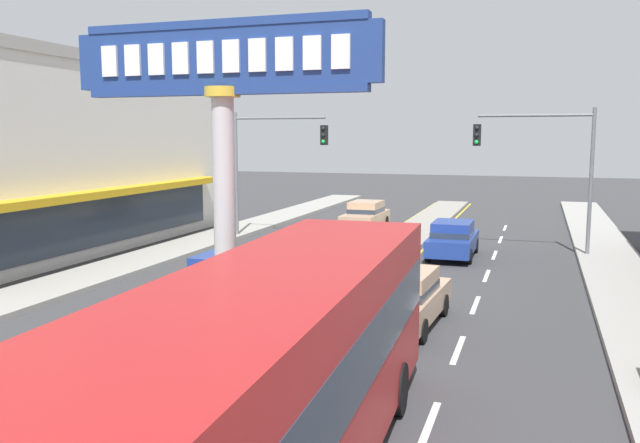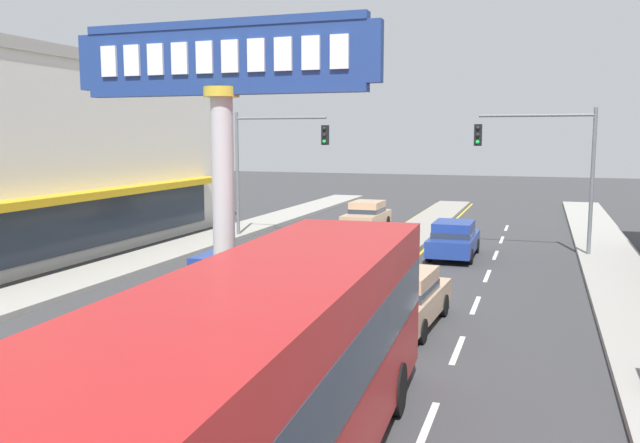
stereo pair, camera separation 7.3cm
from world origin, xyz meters
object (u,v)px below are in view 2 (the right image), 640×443
(traffic_light_right_side, at_px, (548,155))
(sedan_near_right_lane, at_px, (454,239))
(sedan_far_left_oncoming, at_px, (403,297))
(storefront_left, at_px, (17,155))
(sedan_far_right_lane, at_px, (367,215))
(district_sign, at_px, (223,191))
(bus_mid_left_lane, at_px, (268,375))
(traffic_light_left_side, at_px, (270,153))
(sedan_kerb_right, at_px, (226,278))

(traffic_light_right_side, relative_size, sedan_near_right_lane, 1.44)
(traffic_light_right_side, xyz_separation_m, sedan_far_left_oncoming, (-3.59, -12.14, -3.46))
(storefront_left, distance_m, sedan_far_right_lane, 17.44)
(traffic_light_right_side, bearing_deg, sedan_near_right_lane, -156.32)
(district_sign, relative_size, traffic_light_right_side, 1.16)
(sedan_near_right_lane, xyz_separation_m, bus_mid_left_lane, (-0.00, -19.64, 1.08))
(sedan_near_right_lane, height_order, sedan_far_left_oncoming, same)
(traffic_light_left_side, distance_m, traffic_light_right_side, 12.71)
(storefront_left, xyz_separation_m, sedan_far_left_oncoming, (18.07, -5.81, -3.45))
(storefront_left, height_order, traffic_light_left_side, storefront_left)
(traffic_light_right_side, relative_size, sedan_far_right_lane, 1.43)
(district_sign, relative_size, traffic_light_left_side, 1.16)
(district_sign, height_order, sedan_far_right_lane, district_sign)
(sedan_kerb_right, bearing_deg, storefront_left, 157.51)
(district_sign, bearing_deg, traffic_light_left_side, 110.06)
(storefront_left, bearing_deg, sedan_kerb_right, -22.49)
(sedan_far_right_lane, bearing_deg, sedan_far_left_oncoming, -72.39)
(sedan_near_right_lane, distance_m, bus_mid_left_lane, 19.67)
(district_sign, xyz_separation_m, bus_mid_left_lane, (2.77, -4.20, -2.08))
(sedan_far_right_lane, bearing_deg, bus_mid_left_lane, -78.21)
(storefront_left, height_order, sedan_near_right_lane, storefront_left)
(district_sign, xyz_separation_m, traffic_light_left_side, (-6.35, 17.40, 0.30))
(sedan_far_right_lane, bearing_deg, traffic_light_right_side, -30.17)
(district_sign, relative_size, sedan_far_left_oncoming, 1.63)
(storefront_left, relative_size, traffic_light_left_side, 3.58)
(sedan_far_left_oncoming, bearing_deg, bus_mid_left_lane, -89.98)
(sedan_near_right_lane, bearing_deg, traffic_light_right_side, 23.68)
(traffic_light_right_side, xyz_separation_m, bus_mid_left_lane, (-3.59, -21.21, -2.38))
(bus_mid_left_lane, relative_size, sedan_far_left_oncoming, 2.57)
(sedan_near_right_lane, relative_size, sedan_kerb_right, 0.99)
(district_sign, bearing_deg, traffic_light_right_side, 69.52)
(district_sign, bearing_deg, sedan_far_right_lane, 97.07)
(traffic_light_right_side, xyz_separation_m, sedan_kerb_right, (-9.12, -11.52, -3.46))
(bus_mid_left_lane, relative_size, sedan_kerb_right, 2.60)
(storefront_left, height_order, sedan_far_right_lane, storefront_left)
(traffic_light_right_side, bearing_deg, sedan_far_left_oncoming, -106.47)
(sedan_far_left_oncoming, bearing_deg, storefront_left, 162.18)
(district_sign, distance_m, sedan_far_left_oncoming, 6.43)
(traffic_light_right_side, height_order, sedan_far_right_lane, traffic_light_right_side)
(traffic_light_left_side, bearing_deg, bus_mid_left_lane, -67.11)
(traffic_light_left_side, bearing_deg, sedan_far_left_oncoming, -53.95)
(storefront_left, xyz_separation_m, traffic_light_right_side, (21.66, 6.33, 0.01))
(traffic_light_right_side, distance_m, bus_mid_left_lane, 21.64)
(traffic_light_left_side, xyz_separation_m, sedan_far_left_oncoming, (9.12, -12.53, -3.46))
(storefront_left, bearing_deg, traffic_light_right_side, 16.28)
(sedan_near_right_lane, distance_m, sedan_far_left_oncoming, 10.56)
(district_sign, height_order, sedan_near_right_lane, district_sign)
(sedan_near_right_lane, relative_size, sedan_far_left_oncoming, 0.98)
(traffic_light_right_side, bearing_deg, storefront_left, -163.72)
(sedan_far_right_lane, distance_m, sedan_kerb_right, 16.82)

